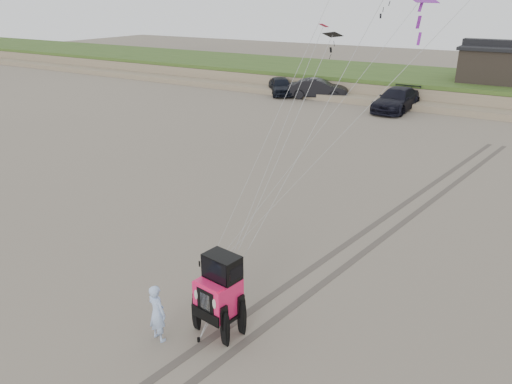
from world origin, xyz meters
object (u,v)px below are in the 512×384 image
Objects in this scene: truck_a at (281,86)px; cabin at (502,63)px; truck_c at (396,100)px; truck_b at (318,89)px; man at (157,313)px; jeep at (219,303)px.

cabin is at bearing -16.76° from truck_a.
truck_c is at bearing -128.28° from cabin.
cabin reaches higher than truck_c.
truck_b reaches higher than truck_a.
man is at bearing 178.62° from truck_b.
cabin is 1.33× the size of jeep.
truck_c reaches higher than man.
cabin reaches higher than truck_a.
man is at bearing -94.16° from cabin.
cabin is 37.70m from jeep.
truck_c is 1.24× the size of jeep.
man is (10.67, -32.27, -0.04)m from truck_b.
truck_c is (-6.14, -7.78, -2.37)m from cabin.
cabin is at bearing -83.30° from man.
truck_c reaches higher than truck_b.
truck_b is 0.86× the size of truck_c.
cabin is 18.50m from truck_a.
truck_a is 11.03m from truck_c.
jeep is (11.83, -31.19, 0.05)m from truck_b.
cabin reaches higher than truck_b.
truck_b is 7.47m from truck_c.
man is at bearing -103.85° from truck_a.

